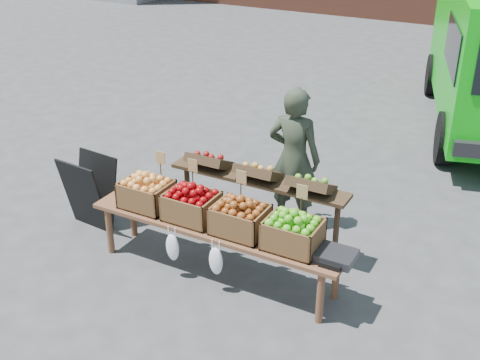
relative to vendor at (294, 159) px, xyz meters
The scene contains 10 objects.
ground 1.41m from the vendor, 101.10° to the right, with size 80.00×80.00×0.00m, color #404143.
vendor is the anchor object (origin of this frame).
chalkboard_sign 2.34m from the vendor, 150.18° to the right, with size 0.57×0.32×0.87m, color black, non-canonical shape.
back_table 0.67m from the vendor, 105.80° to the right, with size 2.10×0.44×1.04m, color #372717, non-canonical shape.
display_bench 1.42m from the vendor, 101.20° to the right, with size 2.70×0.56×0.57m, color brown, non-canonical shape.
crate_golden_apples 1.68m from the vendor, 130.00° to the right, with size 0.50×0.40×0.28m, color gold, non-canonical shape.
crate_russet_pears 1.40m from the vendor, 112.37° to the right, with size 0.50×0.40×0.28m, color #820302, non-canonical shape.
crate_red_apples 1.29m from the vendor, 89.10° to the right, with size 0.50×0.40×0.28m, color #9B4014, non-canonical shape.
crate_green_apples 1.41m from the vendor, 66.10° to the right, with size 0.50×0.40×0.28m, color #399A15, non-canonical shape.
weighing_scale 1.64m from the vendor, 52.28° to the right, with size 0.34×0.30×0.08m, color black.
Camera 1 is at (2.62, -4.52, 3.59)m, focal length 45.00 mm.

